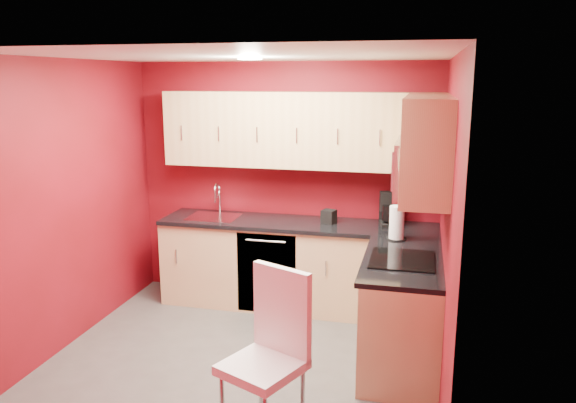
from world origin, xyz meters
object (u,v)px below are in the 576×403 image
at_px(napkin_holder, 329,217).
at_px(paper_towel, 397,223).
at_px(microwave, 422,168).
at_px(dining_chair, 262,358).
at_px(coffee_maker, 391,209).
at_px(sink, 214,213).

distance_m(napkin_holder, paper_towel, 0.81).
xyz_separation_m(microwave, napkin_holder, (-0.88, 1.02, -0.68)).
height_order(napkin_holder, dining_chair, dining_chair).
bearing_deg(napkin_holder, dining_chair, -91.62).
distance_m(microwave, coffee_maker, 1.26).
distance_m(coffee_maker, napkin_holder, 0.61).
xyz_separation_m(napkin_holder, paper_towel, (0.69, -0.43, 0.09)).
bearing_deg(dining_chair, paper_towel, 91.33).
distance_m(coffee_maker, dining_chair, 2.40).
xyz_separation_m(sink, dining_chair, (1.15, -2.17, -0.38)).
xyz_separation_m(paper_towel, dining_chair, (-0.75, -1.76, -0.50)).
relative_size(sink, coffee_maker, 1.60).
bearing_deg(paper_towel, microwave, -71.94).
relative_size(sink, napkin_holder, 3.85).
relative_size(microwave, napkin_holder, 5.63).
distance_m(microwave, sink, 2.43).
bearing_deg(dining_chair, coffee_maker, 97.87).
xyz_separation_m(microwave, coffee_maker, (-0.27, 1.08, -0.59)).
height_order(paper_towel, dining_chair, paper_towel).
relative_size(paper_towel, dining_chair, 0.27).
height_order(microwave, dining_chair, microwave).
bearing_deg(napkin_holder, sink, -179.20).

